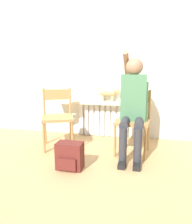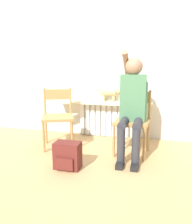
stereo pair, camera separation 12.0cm
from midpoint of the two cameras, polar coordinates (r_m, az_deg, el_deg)
name	(u,v)px [view 2 (the right image)]	position (r m, az deg, el deg)	size (l,w,h in m)	color
ground_plane	(84,162)	(2.88, -1.87, -12.95)	(12.00, 12.00, 0.00)	tan
wall_with_window	(106,58)	(3.82, 3.43, 13.79)	(7.00, 0.06, 2.70)	silver
radiator	(104,120)	(3.85, 3.01, -2.05)	(0.88, 0.08, 0.59)	white
windowsill	(103,103)	(3.71, 2.82, 2.48)	(1.64, 0.25, 0.05)	beige
window_glass	(105,65)	(3.79, 3.30, 12.21)	(1.57, 0.01, 1.21)	white
chair_left	(58,116)	(3.35, -8.92, -1.02)	(0.59, 0.59, 0.89)	#B2844C
chair_right	(133,120)	(3.09, 10.67, -2.15)	(0.49, 0.49, 0.89)	#B2844C
person	(132,102)	(2.94, 10.66, 2.64)	(0.36, 0.97, 1.43)	#333338
cat	(110,92)	(3.70, 4.72, 5.22)	(0.45, 0.13, 0.25)	#DBB77A
backpack	(67,156)	(2.68, -6.17, -11.28)	(0.31, 0.22, 0.32)	maroon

